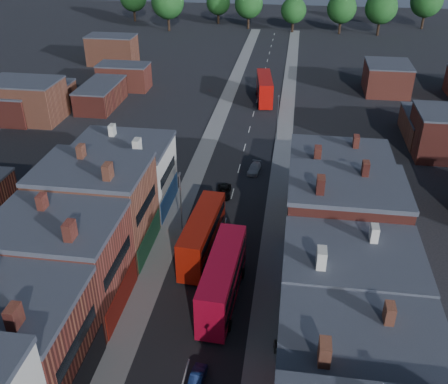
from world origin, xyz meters
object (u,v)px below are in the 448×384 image
(bus_2, at_px, (264,88))
(car_2, at_px, (224,192))
(bus_0, at_px, (202,235))
(ped_3, at_px, (275,346))
(bus_1, at_px, (222,278))
(car_1, at_px, (197,379))
(car_3, at_px, (254,168))

(bus_2, xyz_separation_m, car_2, (-2.70, -40.28, -2.28))
(bus_0, height_order, ped_3, bus_0)
(bus_1, distance_m, ped_3, 8.88)
(bus_2, bearing_deg, ped_3, -92.31)
(bus_0, xyz_separation_m, car_1, (2.83, -18.27, -2.29))
(bus_1, relative_size, bus_2, 1.01)
(bus_0, bearing_deg, bus_2, 90.84)
(bus_0, xyz_separation_m, car_3, (4.07, 22.03, -2.25))
(car_3, height_order, ped_3, ped_3)
(bus_2, distance_m, car_1, 72.79)
(car_1, bearing_deg, car_3, 94.49)
(bus_1, relative_size, car_2, 3.00)
(bus_2, distance_m, car_3, 32.55)
(bus_1, xyz_separation_m, car_1, (-0.66, -10.72, -2.40))
(bus_1, height_order, car_1, bus_1)
(bus_0, bearing_deg, car_2, 92.40)
(bus_2, xyz_separation_m, car_3, (0.94, -32.45, -2.29))
(bus_1, relative_size, car_1, 3.90)
(bus_2, bearing_deg, car_1, -97.73)
(bus_0, distance_m, car_2, 14.39)
(car_3, bearing_deg, bus_0, -93.53)
(car_2, bearing_deg, bus_2, 81.81)
(bus_2, xyz_separation_m, car_1, (-0.30, -72.75, -2.34))
(bus_0, relative_size, bus_2, 0.98)
(bus_1, bearing_deg, bus_2, 93.08)
(bus_1, distance_m, car_3, 29.67)
(bus_2, height_order, ped_3, bus_2)
(car_2, bearing_deg, car_1, -90.13)
(car_1, xyz_separation_m, ped_3, (6.50, 4.34, 0.40))
(car_1, bearing_deg, bus_0, 105.04)
(car_2, bearing_deg, bus_0, -96.07)
(car_2, relative_size, ped_3, 2.60)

